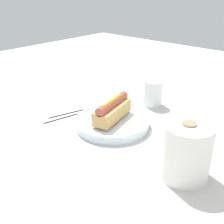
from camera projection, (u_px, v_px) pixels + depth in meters
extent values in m
plane|color=beige|center=(117.00, 128.00, 0.82)|extent=(2.40, 2.40, 0.00)
cylinder|color=silver|center=(112.00, 123.00, 0.83)|extent=(0.22, 0.22, 0.02)
torus|color=silver|center=(112.00, 120.00, 0.82)|extent=(0.23, 0.23, 0.01)
cube|color=tan|center=(112.00, 112.00, 0.81)|extent=(0.16, 0.08, 0.04)
cylinder|color=#B24C38|center=(112.00, 103.00, 0.80)|extent=(0.15, 0.06, 0.03)
ellipsoid|color=gold|center=(112.00, 100.00, 0.80)|extent=(0.11, 0.04, 0.01)
cylinder|color=white|center=(153.00, 93.00, 0.96)|extent=(0.07, 0.07, 0.09)
cylinder|color=silver|center=(152.00, 98.00, 0.97)|extent=(0.06, 0.06, 0.05)
cylinder|color=white|center=(186.00, 151.00, 0.60)|extent=(0.11, 0.11, 0.13)
cylinder|color=#997A5B|center=(189.00, 124.00, 0.57)|extent=(0.03, 0.03, 0.00)
cylinder|color=black|center=(75.00, 114.00, 0.91)|extent=(0.22, 0.05, 0.01)
cylinder|color=black|center=(80.00, 110.00, 0.93)|extent=(0.21, 0.07, 0.01)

